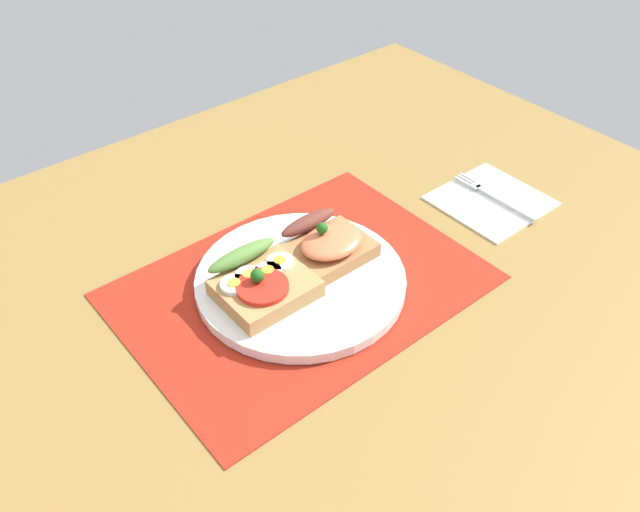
# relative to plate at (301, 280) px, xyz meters

# --- Properties ---
(ground_plane) EXTENTS (1.20, 0.90, 0.03)m
(ground_plane) POSITION_rel_plate_xyz_m (0.00, 0.00, -0.03)
(ground_plane) COLOR olive
(placemat) EXTENTS (0.41, 0.30, 0.00)m
(placemat) POSITION_rel_plate_xyz_m (0.00, 0.00, -0.01)
(placemat) COLOR #A32213
(placemat) RESTS_ON ground_plane
(plate) EXTENTS (0.25, 0.25, 0.01)m
(plate) POSITION_rel_plate_xyz_m (0.00, 0.00, 0.00)
(plate) COLOR white
(plate) RESTS_ON placemat
(sandwich_egg_tomato) EXTENTS (0.10, 0.10, 0.04)m
(sandwich_egg_tomato) POSITION_rel_plate_xyz_m (-0.05, 0.00, 0.02)
(sandwich_egg_tomato) COLOR #AC7D49
(sandwich_egg_tomato) RESTS_ON plate
(sandwich_salmon) EXTENTS (0.10, 0.09, 0.05)m
(sandwich_salmon) POSITION_rel_plate_xyz_m (0.05, 0.01, 0.03)
(sandwich_salmon) COLOR #A36C3E
(sandwich_salmon) RESTS_ON plate
(napkin) EXTENTS (0.14, 0.14, 0.01)m
(napkin) POSITION_rel_plate_xyz_m (0.31, -0.03, -0.01)
(napkin) COLOR white
(napkin) RESTS_ON ground_plane
(fork) EXTENTS (0.02, 0.14, 0.00)m
(fork) POSITION_rel_plate_xyz_m (0.32, -0.03, -0.00)
(fork) COLOR #B7B7BC
(fork) RESTS_ON napkin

